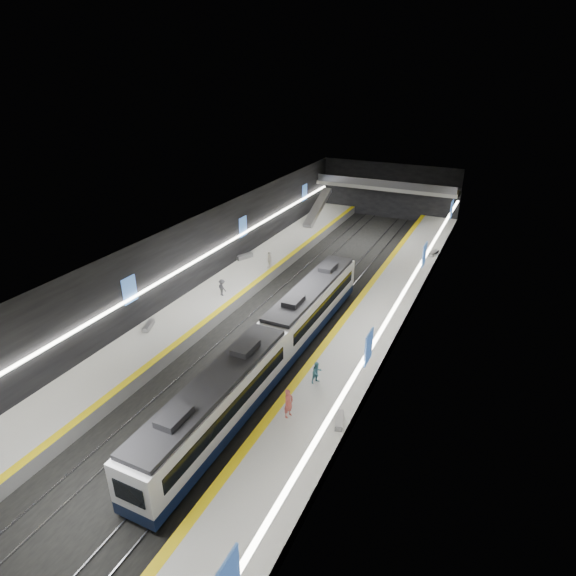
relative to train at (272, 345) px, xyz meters
The scene contains 26 objects.
ground 7.96m from the train, 109.08° to the left, with size 70.00×70.00×0.00m, color black.
ceiling 9.60m from the train, 109.08° to the left, with size 20.00×70.00×0.04m, color beige.
wall_left 14.55m from the train, 149.97° to the left, with size 0.04×70.00×8.00m, color black.
wall_right 10.57m from the train, 43.94° to the left, with size 0.04×70.00×8.00m, color black.
wall_back 42.34m from the train, 93.39° to the left, with size 20.00×0.04×8.00m, color black.
platform_left 12.45m from the train, 144.15° to the left, with size 5.00×70.00×1.00m, color slate.
tile_surface_left 12.39m from the train, 144.15° to the left, with size 5.00×70.00×0.02m, color #B8B8B2.
tactile_strip_left 10.70m from the train, 137.19° to the left, with size 0.60×70.00×0.02m, color yellow.
platform_right 8.95m from the train, 55.32° to the left, with size 5.00×70.00×1.00m, color slate.
tile_surface_right 8.87m from the train, 55.32° to the left, with size 5.00×70.00×0.02m, color #B8B8B2.
tactile_strip_right 7.84m from the train, 68.82° to the left, with size 0.60×70.00×0.02m, color yellow.
rails 7.94m from the train, 109.08° to the left, with size 6.52×70.00×0.12m.
train is the anchor object (origin of this frame).
ad_posters 8.90m from the train, 106.90° to the left, with size 19.94×53.50×2.20m.
cove_light_left 14.36m from the train, 149.56° to the left, with size 0.25×68.60×0.12m, color white.
cove_light_right 10.40m from the train, 44.71° to the left, with size 0.25×68.60×0.12m, color white.
mezzanine_bridge 40.33m from the train, 93.56° to the left, with size 20.00×3.00×1.50m.
escalator 34.71m from the train, 106.75° to the left, with size 1.20×8.00×0.60m, color #99999E.
bench_left_near 11.43m from the train, behind, with size 0.48×1.73×0.42m, color #99999E.
bench_left_far 20.52m from the train, 125.84° to the left, with size 0.56×2.00×0.49m, color #99999E.
bench_right_near 8.31m from the train, 32.93° to the right, with size 0.45×1.63×0.40m, color #99999E.
bench_right_far 27.78m from the train, 75.40° to the left, with size 0.48×1.73×0.42m, color #99999E.
passenger_right_a 6.51m from the train, 53.76° to the right, with size 0.72×0.47×1.97m, color #CE574C.
passenger_right_b 4.30m from the train, 16.88° to the right, with size 0.78×0.61×1.61m, color teal.
passenger_left_a 17.50m from the train, 118.14° to the left, with size 1.08×0.45×1.84m, color silver.
passenger_left_b 11.89m from the train, 140.51° to the left, with size 1.05×0.60×1.62m, color #42434A.
Camera 1 is at (16.54, -33.93, 21.12)m, focal length 30.00 mm.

